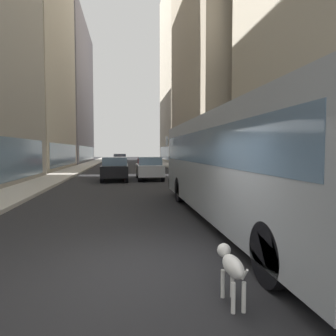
{
  "coord_description": "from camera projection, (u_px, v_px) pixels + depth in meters",
  "views": [
    {
      "loc": [
        -0.53,
        -5.18,
        2.07
      ],
      "look_at": [
        1.12,
        6.4,
        1.4
      ],
      "focal_mm": 32.46,
      "sensor_mm": 36.0,
      "label": 1
    }
  ],
  "objects": [
    {
      "name": "building_left_mid",
      "position": [
        18.0,
        25.0,
        32.79
      ],
      "size": [
        9.43,
        16.07,
        31.18
      ],
      "color": "#B2A893",
      "rests_on": "ground"
    },
    {
      "name": "ground_plane",
      "position": [
        129.0,
        166.0,
        39.91
      ],
      "size": [
        120.0,
        120.0,
        0.0
      ],
      "primitive_type": "plane",
      "color": "#232326"
    },
    {
      "name": "building_left_far",
      "position": [
        59.0,
        92.0,
        53.68
      ],
      "size": [
        9.42,
        23.36,
        24.88
      ],
      "color": "slate",
      "rests_on": "ground"
    },
    {
      "name": "car_black_suv",
      "position": [
        115.0,
        168.0,
        21.25
      ],
      "size": [
        1.77,
        4.66,
        1.62
      ],
      "color": "black",
      "rests_on": "ground"
    },
    {
      "name": "car_red_coupe",
      "position": [
        120.0,
        160.0,
        41.97
      ],
      "size": [
        1.77,
        4.28,
        1.62
      ],
      "color": "red",
      "rests_on": "ground"
    },
    {
      "name": "transit_bus",
      "position": [
        241.0,
        161.0,
        8.8
      ],
      "size": [
        2.78,
        11.53,
        3.05
      ],
      "color": "#999EA3",
      "rests_on": "ground"
    },
    {
      "name": "sidewalk_right",
      "position": [
        172.0,
        165.0,
        40.7
      ],
      "size": [
        2.4,
        110.0,
        0.15
      ],
      "primitive_type": "cube",
      "color": "#ADA89E",
      "rests_on": "ground"
    },
    {
      "name": "building_right_far",
      "position": [
        194.0,
        72.0,
        54.79
      ],
      "size": [
        10.01,
        19.93,
        32.36
      ],
      "color": "#B2A893",
      "rests_on": "ground"
    },
    {
      "name": "sidewalk_left",
      "position": [
        84.0,
        166.0,
        39.1
      ],
      "size": [
        2.4,
        110.0,
        0.15
      ],
      "primitive_type": "cube",
      "color": "#ADA89E",
      "rests_on": "ground"
    },
    {
      "name": "dalmatian_dog",
      "position": [
        231.0,
        265.0,
        4.12
      ],
      "size": [
        0.22,
        0.96,
        0.72
      ],
      "color": "white",
      "rests_on": "ground"
    },
    {
      "name": "building_right_mid",
      "position": [
        234.0,
        9.0,
        34.34
      ],
      "size": [
        11.64,
        18.63,
        36.19
      ],
      "color": "#A0937F",
      "rests_on": "ground"
    },
    {
      "name": "car_silver_sedan",
      "position": [
        149.0,
        168.0,
        21.67
      ],
      "size": [
        1.75,
        4.09,
        1.62
      ],
      "color": "#B7BABF",
      "rests_on": "ground"
    }
  ]
}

